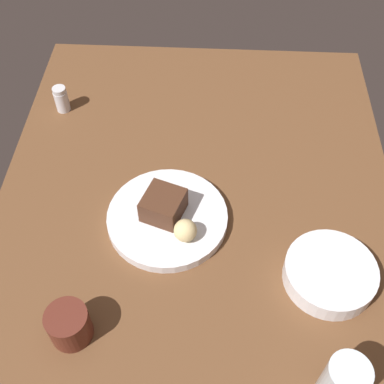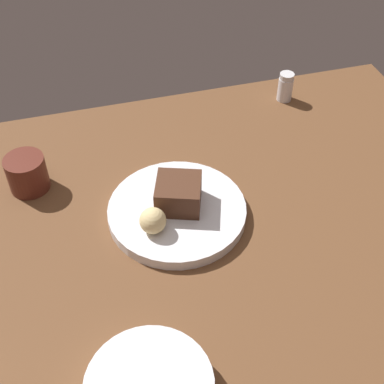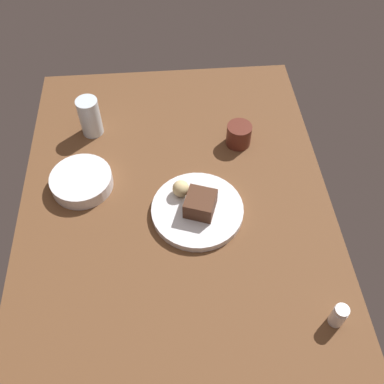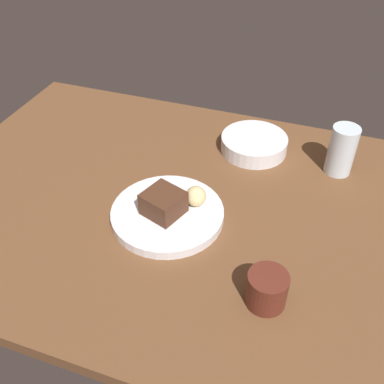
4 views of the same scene
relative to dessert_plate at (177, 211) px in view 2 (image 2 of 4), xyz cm
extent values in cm
cube|color=brown|center=(1.14, 5.52, -2.54)|extent=(120.00, 84.00, 3.00)
cylinder|color=silver|center=(0.00, 0.00, 0.00)|extent=(24.32, 24.32, 2.08)
cube|color=#472819|center=(-0.51, -0.70, 3.60)|extent=(9.69, 9.55, 5.11)
sphere|color=#DBC184|center=(5.08, 3.98, 3.29)|extent=(4.50, 4.50, 4.50)
cylinder|color=silver|center=(-32.15, -28.27, 1.64)|extent=(3.33, 3.33, 5.37)
cylinder|color=silver|center=(-32.15, -28.27, 4.92)|extent=(3.16, 3.16, 1.20)
cylinder|color=#562319|center=(24.59, -14.47, 2.36)|extent=(7.32, 7.32, 6.80)
camera|label=1|loc=(57.64, 8.01, 81.35)|focal=46.22mm
camera|label=2|loc=(14.54, 61.97, 67.52)|focal=49.28mm
camera|label=3|loc=(-66.76, 6.81, 95.24)|focal=41.23mm
camera|label=4|loc=(28.46, -65.17, 66.28)|focal=42.13mm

